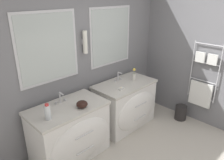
# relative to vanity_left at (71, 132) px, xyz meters

# --- Properties ---
(wall_back) EXTENTS (4.85, 0.15, 2.60)m
(wall_back) POSITION_rel_vanity_left_xyz_m (0.65, 0.42, 0.90)
(wall_back) COLOR slate
(wall_back) RESTS_ON ground_plane
(wall_right) EXTENTS (0.13, 3.67, 2.60)m
(wall_right) POSITION_rel_vanity_left_xyz_m (2.31, -0.59, 0.87)
(wall_right) COLOR slate
(wall_right) RESTS_ON ground_plane
(vanity_left) EXTENTS (1.08, 0.69, 0.82)m
(vanity_left) POSITION_rel_vanity_left_xyz_m (0.00, 0.00, 0.00)
(vanity_left) COLOR white
(vanity_left) RESTS_ON ground_plane
(vanity_right) EXTENTS (1.08, 0.69, 0.82)m
(vanity_right) POSITION_rel_vanity_left_xyz_m (1.18, 0.00, 0.00)
(vanity_right) COLOR white
(vanity_right) RESTS_ON ground_plane
(faucet_left) EXTENTS (0.17, 0.11, 0.17)m
(faucet_left) POSITION_rel_vanity_left_xyz_m (0.00, 0.19, 0.48)
(faucet_left) COLOR silver
(faucet_left) RESTS_ON vanity_left
(faucet_right) EXTENTS (0.17, 0.11, 0.17)m
(faucet_right) POSITION_rel_vanity_left_xyz_m (1.18, 0.19, 0.48)
(faucet_right) COLOR silver
(faucet_right) RESTS_ON vanity_right
(toiletry_bottle) EXTENTS (0.07, 0.07, 0.21)m
(toiletry_bottle) POSITION_rel_vanity_left_xyz_m (-0.34, -0.06, 0.50)
(toiletry_bottle) COLOR silver
(toiletry_bottle) RESTS_ON vanity_left
(amenity_bowl) EXTENTS (0.16, 0.16, 0.09)m
(amenity_bowl) POSITION_rel_vanity_left_xyz_m (0.14, -0.12, 0.45)
(amenity_bowl) COLOR black
(amenity_bowl) RESTS_ON vanity_left
(flower_vase) EXTENTS (0.06, 0.06, 0.23)m
(flower_vase) POSITION_rel_vanity_left_xyz_m (1.40, 0.02, 0.50)
(flower_vase) COLOR silver
(flower_vase) RESTS_ON vanity_right
(soap_dish) EXTENTS (0.09, 0.07, 0.04)m
(soap_dish) POSITION_rel_vanity_left_xyz_m (0.94, -0.09, 0.42)
(soap_dish) COLOR white
(soap_dish) RESTS_ON vanity_right
(waste_bin) EXTENTS (0.22, 0.22, 0.28)m
(waste_bin) POSITION_rel_vanity_left_xyz_m (2.08, -0.61, -0.27)
(waste_bin) COLOR #282626
(waste_bin) RESTS_ON ground_plane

